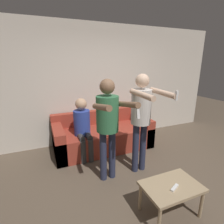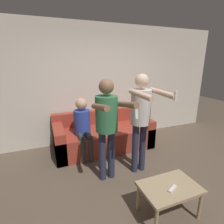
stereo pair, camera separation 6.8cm
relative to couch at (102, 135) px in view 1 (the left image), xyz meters
The scene contains 8 objects.
ground_plane 1.56m from the couch, 86.73° to the right, with size 14.00×14.00×0.00m, color brown.
wall_back 1.19m from the couch, 80.25° to the left, with size 6.40×0.06×2.70m.
couch is the anchor object (origin of this frame).
person_standing_left 1.37m from the couch, 104.92° to the right, with size 0.46×0.75×1.64m.
person_standing_right 1.39m from the couch, 75.07° to the right, with size 0.44×0.75×1.70m.
person_seated 0.67m from the couch, 155.38° to the right, with size 0.32×0.54×1.20m.
coffee_table 2.06m from the couch, 85.29° to the right, with size 0.71×0.47×0.42m.
remote_on_table 2.12m from the couch, 85.68° to the right, with size 0.15×0.10×0.02m.
Camera 1 is at (-1.28, -1.89, 1.87)m, focal length 28.00 mm.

